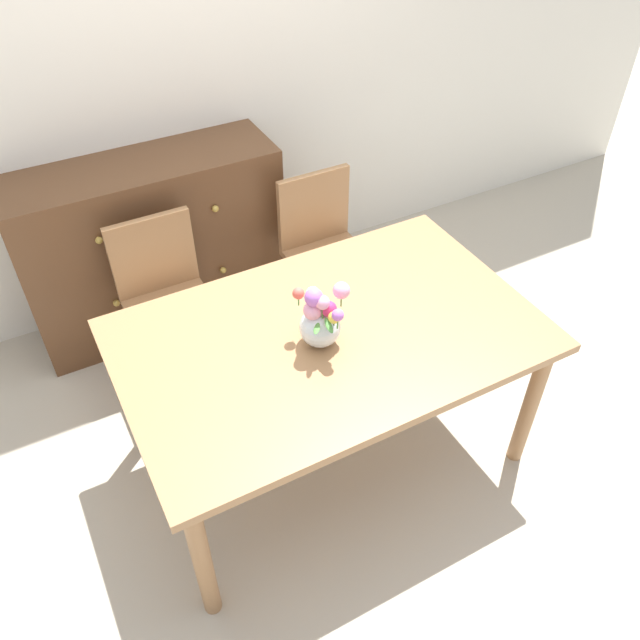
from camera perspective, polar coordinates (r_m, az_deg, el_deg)
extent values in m
plane|color=#B7AD99|center=(3.22, 0.69, -11.25)|extent=(12.00, 12.00, 0.00)
cube|color=silver|center=(3.61, -12.38, 22.05)|extent=(7.00, 0.10, 2.80)
cube|color=#9E7047|center=(2.65, 0.83, -1.40)|extent=(1.71, 1.08, 0.04)
cylinder|color=#9E7047|center=(2.53, -10.37, -20.15)|extent=(0.07, 0.07, 0.74)
cylinder|color=#9E7047|center=(3.05, 18.08, -7.16)|extent=(0.07, 0.07, 0.74)
cylinder|color=#9E7047|center=(3.08, -16.37, -6.09)|extent=(0.07, 0.07, 0.74)
cylinder|color=#9E7047|center=(3.53, 8.22, 2.65)|extent=(0.07, 0.07, 0.74)
cube|color=#9E7047|center=(3.30, -12.90, 0.74)|extent=(0.42, 0.42, 0.04)
cylinder|color=#9E7047|center=(3.36, -8.45, -3.13)|extent=(0.04, 0.04, 0.44)
cylinder|color=#9E7047|center=(3.31, -14.24, -5.15)|extent=(0.04, 0.04, 0.44)
cylinder|color=#9E7047|center=(3.62, -10.57, 0.45)|extent=(0.04, 0.04, 0.44)
cylinder|color=#9E7047|center=(3.57, -15.95, -1.37)|extent=(0.04, 0.04, 0.44)
cube|color=#9E7047|center=(3.31, -14.54, 5.64)|extent=(0.42, 0.04, 0.42)
cube|color=#9E7047|center=(3.55, 0.91, 5.29)|extent=(0.42, 0.42, 0.04)
cylinder|color=#9E7047|center=(3.65, 4.71, 1.58)|extent=(0.04, 0.04, 0.44)
cylinder|color=#9E7047|center=(3.51, -0.29, -0.21)|extent=(0.04, 0.04, 0.44)
cylinder|color=#9E7047|center=(3.89, 1.91, 4.62)|extent=(0.04, 0.04, 0.44)
cylinder|color=#9E7047|center=(3.76, -2.87, 3.04)|extent=(0.04, 0.04, 0.44)
cube|color=#9E7047|center=(3.56, -0.57, 9.86)|extent=(0.42, 0.04, 0.42)
cube|color=brown|center=(3.70, -14.42, 6.37)|extent=(1.40, 0.44, 1.00)
sphere|color=#B7933D|center=(3.32, -18.93, 6.67)|extent=(0.04, 0.04, 0.04)
sphere|color=#B7933D|center=(3.42, -9.23, 9.68)|extent=(0.04, 0.04, 0.04)
sphere|color=#B7933D|center=(3.55, -17.53, 1.42)|extent=(0.04, 0.04, 0.04)
sphere|color=#B7933D|center=(3.65, -8.55, 4.37)|extent=(0.04, 0.04, 0.04)
sphere|color=silver|center=(2.54, 0.00, -0.63)|extent=(0.16, 0.16, 0.16)
sphere|color=#B266C6|center=(2.42, -0.55, 2.00)|extent=(0.07, 0.07, 0.07)
cylinder|color=#478438|center=(2.45, -0.54, 1.05)|extent=(0.01, 0.01, 0.11)
sphere|color=#EA9EBC|center=(2.46, -0.64, 0.84)|extent=(0.07, 0.07, 0.07)
cylinder|color=#478438|center=(2.47, -0.64, 0.48)|extent=(0.01, 0.01, 0.04)
sphere|color=#D12D66|center=(2.45, 0.79, 0.99)|extent=(0.06, 0.06, 0.06)
cylinder|color=#478438|center=(2.47, 0.78, 0.55)|extent=(0.01, 0.01, 0.05)
sphere|color=#EA9EBC|center=(2.41, 0.22, 1.55)|extent=(0.06, 0.06, 0.06)
cylinder|color=#478438|center=(2.44, 0.21, 0.71)|extent=(0.01, 0.01, 0.09)
sphere|color=#E55B4C|center=(2.51, -1.92, 2.37)|extent=(0.05, 0.05, 0.05)
cylinder|color=#478438|center=(2.53, -1.91, 1.84)|extent=(0.01, 0.01, 0.06)
sphere|color=#B266C6|center=(2.40, 1.58, 0.44)|extent=(0.05, 0.05, 0.05)
cylinder|color=#478438|center=(2.42, 1.56, -0.16)|extent=(0.01, 0.01, 0.07)
sphere|color=white|center=(2.43, -0.64, 2.37)|extent=(0.05, 0.05, 0.05)
cylinder|color=#478438|center=(2.47, -0.63, 1.40)|extent=(0.01, 0.01, 0.11)
sphere|color=#EFD14C|center=(2.43, 1.25, 0.22)|extent=(0.05, 0.05, 0.05)
cylinder|color=#478438|center=(2.45, 1.25, -0.13)|extent=(0.01, 0.01, 0.04)
sphere|color=#EA9EBC|center=(2.49, 1.90, 2.63)|extent=(0.07, 0.07, 0.07)
cylinder|color=#478438|center=(2.52, 1.88, 1.92)|extent=(0.01, 0.01, 0.08)
ellipsoid|color=#478438|center=(2.42, 0.78, -0.49)|extent=(0.03, 0.07, 0.03)
ellipsoid|color=#478438|center=(2.42, -0.28, -0.76)|extent=(0.06, 0.07, 0.02)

